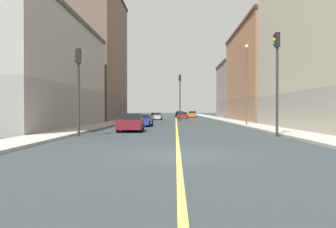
{
  "coord_description": "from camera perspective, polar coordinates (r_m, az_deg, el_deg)",
  "views": [
    {
      "loc": [
        -0.11,
        -13.57,
        1.65
      ],
      "look_at": [
        -1.1,
        34.85,
        1.12
      ],
      "focal_mm": 39.16,
      "sensor_mm": 36.0,
      "label": 1
    }
  ],
  "objects": [
    {
      "name": "car_red",
      "position": [
        71.66,
        2.3,
        -0.19
      ],
      "size": [
        2.02,
        4.09,
        1.26
      ],
      "color": "red",
      "rests_on": "ground"
    },
    {
      "name": "car_silver",
      "position": [
        61.36,
        -1.83,
        -0.35
      ],
      "size": [
        1.88,
        4.17,
        1.21
      ],
      "color": "silver",
      "rests_on": "ground"
    },
    {
      "name": "car_black",
      "position": [
        82.09,
        1.8,
        -0.06
      ],
      "size": [
        2.01,
        3.97,
        1.37
      ],
      "color": "black",
      "rests_on": "ground"
    },
    {
      "name": "traffic_light_left_near",
      "position": [
        23.73,
        16.59,
        6.6
      ],
      "size": [
        0.4,
        0.32,
        6.43
      ],
      "color": "#2D2D2D",
      "rests_on": "ground"
    },
    {
      "name": "ground_plane",
      "position": [
        13.67,
        1.64,
        -6.31
      ],
      "size": [
        400.0,
        400.0,
        0.0
      ],
      "primitive_type": "plane",
      "color": "#2A3233",
      "rests_on": "ground"
    },
    {
      "name": "sidewalk_right",
      "position": [
        63.07,
        -5.87,
        -0.81
      ],
      "size": [
        2.54,
        168.0,
        0.15
      ],
      "primitive_type": "cube",
      "color": "#9E9B93",
      "rests_on": "ground"
    },
    {
      "name": "car_maroon",
      "position": [
        28.43,
        -5.81,
        -1.32
      ],
      "size": [
        2.02,
        4.35,
        1.4
      ],
      "color": "maroon",
      "rests_on": "ground"
    },
    {
      "name": "building_left_far",
      "position": [
        76.61,
        11.46,
        3.56
      ],
      "size": [
        9.19,
        15.49,
        11.16
      ],
      "color": "slate",
      "rests_on": "ground"
    },
    {
      "name": "car_blue",
      "position": [
        37.16,
        -4.07,
        -0.98
      ],
      "size": [
        2.09,
        4.32,
        1.23
      ],
      "color": "#23389E",
      "rests_on": "ground"
    },
    {
      "name": "sidewalk_left",
      "position": [
        63.09,
        8.41,
        -0.81
      ],
      "size": [
        2.54,
        168.0,
        0.15
      ],
      "primitive_type": "cube",
      "color": "#9E9B93",
      "rests_on": "ground"
    },
    {
      "name": "car_orange",
      "position": [
        82.3,
        3.81,
        -0.05
      ],
      "size": [
        1.88,
        4.17,
        1.4
      ],
      "color": "orange",
      "rests_on": "ground"
    },
    {
      "name": "building_right_corner",
      "position": [
        36.64,
        -20.48,
        6.12
      ],
      "size": [
        9.19,
        25.01,
        10.35
      ],
      "color": "gray",
      "rests_on": "ground"
    },
    {
      "name": "traffic_light_right_near",
      "position": [
        23.62,
        -13.8,
        5.29
      ],
      "size": [
        0.4,
        0.32,
        5.48
      ],
      "color": "#2D2D2D",
      "rests_on": "ground"
    },
    {
      "name": "traffic_light_median_far",
      "position": [
        52.19,
        1.87,
        3.53
      ],
      "size": [
        0.4,
        0.32,
        6.71
      ],
      "color": "#2D2D2D",
      "rests_on": "ground"
    },
    {
      "name": "building_right_midblock",
      "position": [
        60.13,
        -11.9,
        8.73
      ],
      "size": [
        9.19,
        20.42,
        20.26
      ],
      "color": "brown",
      "rests_on": "ground"
    },
    {
      "name": "building_left_mid",
      "position": [
        56.43,
        15.26,
        5.96
      ],
      "size": [
        9.19,
        24.55,
        13.8
      ],
      "color": "#8F6B4F",
      "rests_on": "ground"
    },
    {
      "name": "lane_center_stripe",
      "position": [
        62.59,
        1.27,
        -0.88
      ],
      "size": [
        0.16,
        154.0,
        0.01
      ],
      "primitive_type": "cube",
      "color": "#E5D14C",
      "rests_on": "ground"
    },
    {
      "name": "street_lamp_left_near",
      "position": [
        38.47,
        12.14,
        5.65
      ],
      "size": [
        0.36,
        0.36,
        8.19
      ],
      "color": "#4C4C51",
      "rests_on": "ground"
    }
  ]
}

